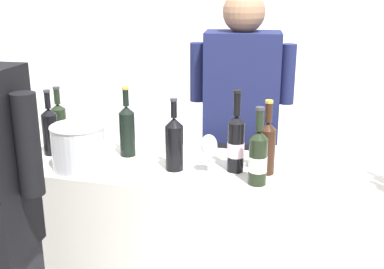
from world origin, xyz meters
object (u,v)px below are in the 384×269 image
(wine_bottle_2, at_px, (258,157))
(wine_bottle_8, at_px, (127,129))
(wine_bottle_1, at_px, (59,124))
(person_server, at_px, (239,153))
(wine_bottle_6, at_px, (50,130))
(wine_bottle_9, at_px, (236,142))
(ice_bucket, at_px, (78,147))
(wine_bottle_0, at_px, (174,142))
(wine_bottle_3, at_px, (267,145))
(wine_glass, at_px, (209,147))
(wine_bottle_4, at_px, (22,135))

(wine_bottle_2, distance_m, wine_bottle_8, 0.66)
(wine_bottle_1, xyz_separation_m, person_server, (0.84, 0.44, -0.23))
(wine_bottle_1, relative_size, wine_bottle_6, 0.95)
(wine_bottle_1, distance_m, wine_bottle_9, 0.92)
(wine_bottle_1, xyz_separation_m, wine_bottle_6, (0.03, -0.13, 0.01))
(wine_bottle_6, height_order, ice_bucket, wine_bottle_6)
(wine_bottle_9, xyz_separation_m, ice_bucket, (-0.67, -0.14, -0.03))
(wine_bottle_0, xyz_separation_m, wine_bottle_3, (0.39, 0.06, 0.00))
(wine_bottle_3, distance_m, wine_glass, 0.25)
(ice_bucket, bearing_deg, wine_bottle_3, 10.97)
(wine_bottle_2, bearing_deg, wine_bottle_0, 170.07)
(wine_bottle_0, height_order, wine_bottle_2, wine_bottle_2)
(wine_bottle_2, bearing_deg, wine_bottle_3, 80.18)
(wine_bottle_2, distance_m, wine_bottle_3, 0.13)
(wine_bottle_4, xyz_separation_m, wine_bottle_9, (0.96, 0.12, 0.01))
(wine_bottle_3, relative_size, person_server, 0.19)
(wine_bottle_1, bearing_deg, wine_bottle_2, -13.07)
(wine_bottle_0, xyz_separation_m, wine_bottle_2, (0.37, -0.06, -0.01))
(wine_bottle_4, relative_size, wine_glass, 1.98)
(wine_bottle_1, height_order, wine_bottle_8, wine_bottle_8)
(wine_bottle_4, bearing_deg, ice_bucket, -5.05)
(wine_bottle_4, relative_size, wine_bottle_6, 1.09)
(wine_bottle_4, height_order, ice_bucket, wine_bottle_4)
(wine_bottle_1, height_order, wine_glass, wine_bottle_1)
(wine_bottle_1, height_order, wine_bottle_6, wine_bottle_6)
(wine_bottle_1, xyz_separation_m, ice_bucket, (0.25, -0.27, -0.01))
(wine_bottle_2, bearing_deg, person_server, 105.00)
(wine_bottle_9, bearing_deg, wine_bottle_4, -172.98)
(wine_bottle_9, height_order, wine_glass, wine_bottle_9)
(wine_bottle_4, distance_m, wine_bottle_9, 0.97)
(wine_bottle_3, height_order, wine_bottle_8, wine_bottle_8)
(ice_bucket, xyz_separation_m, person_server, (0.60, 0.71, -0.22))
(wine_bottle_9, relative_size, wine_glass, 2.07)
(wine_bottle_3, bearing_deg, wine_bottle_8, 175.12)
(wine_glass, bearing_deg, wine_bottle_3, 14.45)
(wine_bottle_2, bearing_deg, wine_bottle_1, 166.93)
(wine_bottle_4, distance_m, wine_bottle_8, 0.47)
(wine_bottle_9, bearing_deg, wine_bottle_6, -179.42)
(wine_bottle_0, relative_size, wine_bottle_4, 0.93)
(wine_bottle_6, distance_m, wine_glass, 0.78)
(wine_bottle_6, bearing_deg, wine_bottle_1, 102.28)
(wine_bottle_4, xyz_separation_m, ice_bucket, (0.29, -0.03, -0.02))
(wine_bottle_2, height_order, person_server, person_server)
(wine_bottle_9, bearing_deg, wine_bottle_3, 4.63)
(wine_bottle_0, distance_m, wine_glass, 0.15)
(wine_bottle_3, xyz_separation_m, wine_bottle_8, (-0.66, 0.06, 0.00))
(wine_bottle_0, bearing_deg, wine_bottle_2, -9.93)
(ice_bucket, distance_m, person_server, 0.95)
(wine_bottle_1, height_order, wine_bottle_3, wine_bottle_3)
(wine_bottle_1, bearing_deg, wine_bottle_4, -101.25)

